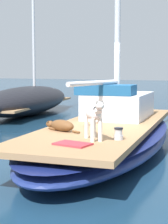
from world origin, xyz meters
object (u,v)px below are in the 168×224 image
dog_brown (61,125)px  moored_boat_port_side (28,100)px  dog_white (94,115)px  deck_winch (119,134)px  deck_towel (73,144)px  sailboat_main (107,138)px

dog_brown → moored_boat_port_side: moored_boat_port_side is taller
dog_white → deck_winch: bearing=37.0°
deck_towel → moored_boat_port_side: 10.00m
sailboat_main → deck_winch: deck_winch is taller
sailboat_main → deck_winch: size_ratio=36.11×
dog_brown → sailboat_main: bearing=77.5°
dog_white → deck_towel: bearing=-101.6°
sailboat_main → moored_boat_port_side: bearing=141.5°
dog_white → dog_brown: bearing=152.4°
sailboat_main → deck_winch: bearing=-57.4°
dog_white → deck_winch: (0.34, 0.25, -0.32)m
sailboat_main → deck_towel: bearing=-75.7°
dog_white → dog_brown: dog_white is taller
sailboat_main → dog_white: size_ratio=10.40×
dog_brown → deck_winch: size_ratio=4.47×
dog_brown → deck_winch: bearing=-11.7°
dog_brown → moored_boat_port_side: (-5.89, 6.29, -0.17)m
deck_towel → moored_boat_port_side: (-6.81, 7.33, -0.08)m
dog_brown → deck_towel: bearing=-48.6°
deck_towel → dog_white: bearing=78.4°
deck_towel → moored_boat_port_side: bearing=132.9°
sailboat_main → deck_towel: (0.61, -2.41, 0.34)m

